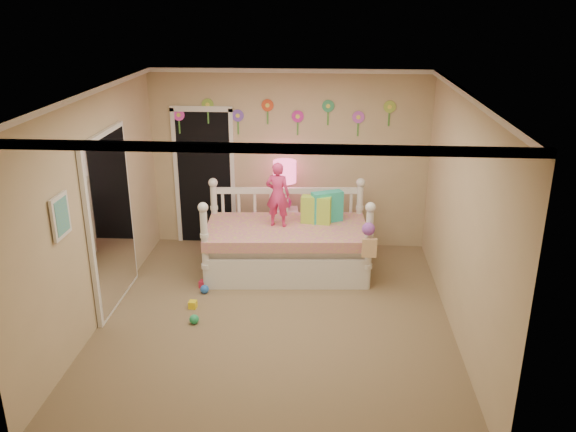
# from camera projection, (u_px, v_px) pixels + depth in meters

# --- Properties ---
(floor) EXTENTS (4.00, 4.50, 0.01)m
(floor) POSITION_uv_depth(u_px,v_px,m) (276.00, 318.00, 6.83)
(floor) COLOR #7F684C
(floor) RESTS_ON ground
(ceiling) EXTENTS (4.00, 4.50, 0.01)m
(ceiling) POSITION_uv_depth(u_px,v_px,m) (274.00, 93.00, 5.93)
(ceiling) COLOR white
(ceiling) RESTS_ON floor
(back_wall) EXTENTS (4.00, 0.01, 2.60)m
(back_wall) POSITION_uv_depth(u_px,v_px,m) (289.00, 160.00, 8.48)
(back_wall) COLOR tan
(back_wall) RESTS_ON floor
(left_wall) EXTENTS (0.01, 4.50, 2.60)m
(left_wall) POSITION_uv_depth(u_px,v_px,m) (96.00, 209.00, 6.51)
(left_wall) COLOR tan
(left_wall) RESTS_ON floor
(right_wall) EXTENTS (0.01, 4.50, 2.60)m
(right_wall) POSITION_uv_depth(u_px,v_px,m) (462.00, 218.00, 6.25)
(right_wall) COLOR tan
(right_wall) RESTS_ON floor
(crown_molding) EXTENTS (4.00, 4.50, 0.06)m
(crown_molding) POSITION_uv_depth(u_px,v_px,m) (274.00, 96.00, 5.94)
(crown_molding) COLOR white
(crown_molding) RESTS_ON ceiling
(daybed) EXTENTS (2.25, 1.32, 1.18)m
(daybed) POSITION_uv_depth(u_px,v_px,m) (287.00, 231.00, 7.82)
(daybed) COLOR white
(daybed) RESTS_ON floor
(pillow_turquoise) EXTENTS (0.44, 0.31, 0.42)m
(pillow_turquoise) POSITION_uv_depth(u_px,v_px,m) (327.00, 207.00, 7.89)
(pillow_turquoise) COLOR #26BFA8
(pillow_turquoise) RESTS_ON daybed
(pillow_lime) EXTENTS (0.41, 0.20, 0.37)m
(pillow_lime) POSITION_uv_depth(u_px,v_px,m) (316.00, 210.00, 7.84)
(pillow_lime) COLOR #AEDF44
(pillow_lime) RESTS_ON daybed
(child) EXTENTS (0.34, 0.25, 0.87)m
(child) POSITION_uv_depth(u_px,v_px,m) (278.00, 195.00, 7.66)
(child) COLOR #E43477
(child) RESTS_ON daybed
(nightstand) EXTENTS (0.41, 0.33, 0.63)m
(nightstand) POSITION_uv_depth(u_px,v_px,m) (285.00, 230.00, 8.59)
(nightstand) COLOR white
(nightstand) RESTS_ON floor
(table_lamp) EXTENTS (0.33, 0.33, 0.72)m
(table_lamp) POSITION_uv_depth(u_px,v_px,m) (285.00, 178.00, 8.32)
(table_lamp) COLOR #F02095
(table_lamp) RESTS_ON nightstand
(closet_doorway) EXTENTS (0.90, 0.04, 2.07)m
(closet_doorway) POSITION_uv_depth(u_px,v_px,m) (204.00, 176.00, 8.64)
(closet_doorway) COLOR black
(closet_doorway) RESTS_ON back_wall
(flower_decals) EXTENTS (3.40, 0.02, 0.50)m
(flower_decals) POSITION_uv_depth(u_px,v_px,m) (283.00, 116.00, 8.26)
(flower_decals) COLOR #B2668C
(flower_decals) RESTS_ON back_wall
(mirror_closet) EXTENTS (0.07, 1.30, 2.10)m
(mirror_closet) POSITION_uv_depth(u_px,v_px,m) (111.00, 221.00, 6.88)
(mirror_closet) COLOR white
(mirror_closet) RESTS_ON left_wall
(wall_picture) EXTENTS (0.05, 0.34, 0.42)m
(wall_picture) POSITION_uv_depth(u_px,v_px,m) (60.00, 216.00, 5.58)
(wall_picture) COLOR white
(wall_picture) RESTS_ON left_wall
(hanging_bag) EXTENTS (0.20, 0.16, 0.36)m
(hanging_bag) POSITION_uv_depth(u_px,v_px,m) (368.00, 241.00, 7.15)
(hanging_bag) COLOR beige
(hanging_bag) RESTS_ON daybed
(toy_scatter) EXTENTS (0.87, 1.34, 0.11)m
(toy_scatter) POSITION_uv_depth(u_px,v_px,m) (195.00, 293.00, 7.30)
(toy_scatter) COLOR #996666
(toy_scatter) RESTS_ON floor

